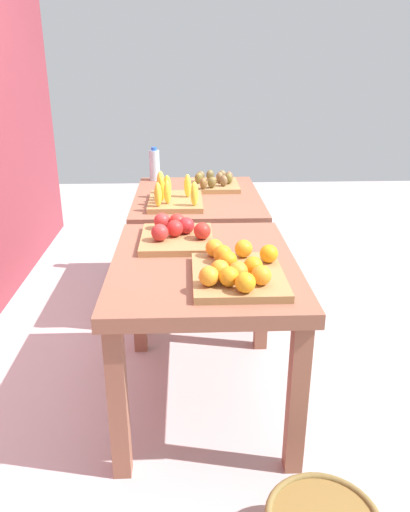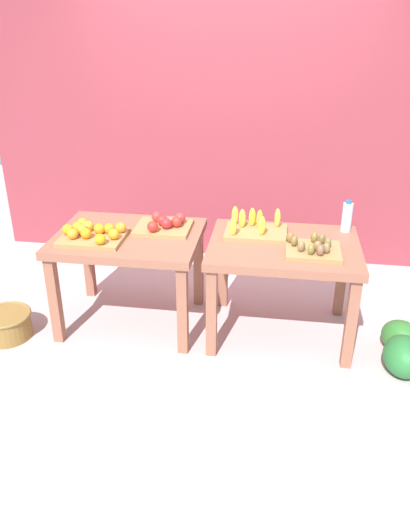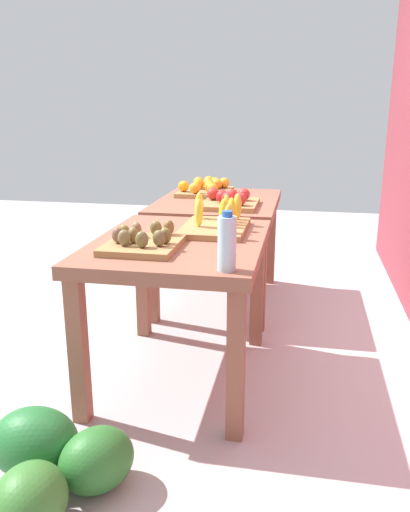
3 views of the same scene
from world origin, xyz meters
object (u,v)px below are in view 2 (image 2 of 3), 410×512
display_table_left (129,247)px  orange_bin (92,234)px  display_table_right (283,257)px  apple_bin (164,225)px  water_bottle (347,217)px  kiwi_bin (313,248)px  wicker_basket (7,324)px  banana_crate (255,228)px

display_table_left → orange_bin: 0.29m
display_table_right → apple_bin: (-0.88, 0.12, 0.14)m
display_table_right → water_bottle: size_ratio=4.43×
apple_bin → kiwi_bin: apple_bin is taller
kiwi_bin → wicker_basket: kiwi_bin is taller
display_table_left → orange_bin: orange_bin is taller
display_table_left → display_table_right: same height
banana_crate → kiwi_bin: 0.48m
display_table_right → water_bottle: 0.57m
banana_crate → kiwi_bin: size_ratio=1.20×
display_table_right → orange_bin: 1.35m
display_table_left → orange_bin: (-0.22, -0.12, 0.15)m
orange_bin → kiwi_bin: bearing=0.0°
display_table_left → display_table_right: size_ratio=1.00×
display_table_right → water_bottle: water_bottle is taller
display_table_left → water_bottle: 1.60m
banana_crate → wicker_basket: bearing=-164.3°
orange_bin → kiwi_bin: size_ratio=1.22×
display_table_left → display_table_right: (1.12, 0.00, 0.00)m
display_table_left → apple_bin: apple_bin is taller
display_table_right → banana_crate: banana_crate is taller
banana_crate → water_bottle: size_ratio=1.87×
orange_bin → apple_bin: apple_bin is taller
apple_bin → display_table_right: bearing=-7.7°
display_table_left → water_bottle: (1.56, 0.29, 0.22)m
apple_bin → banana_crate: 0.66m
apple_bin → wicker_basket: size_ratio=1.07×
banana_crate → wicker_basket: size_ratio=1.18×
banana_crate → kiwi_bin: banana_crate is taller
display_table_left → apple_bin: size_ratio=2.60×
display_table_left → banana_crate: (0.90, 0.14, 0.15)m
display_table_right → kiwi_bin: kiwi_bin is taller
banana_crate → display_table_right: bearing=-33.6°
display_table_left → wicker_basket: display_table_left is taller
display_table_right → orange_bin: orange_bin is taller
banana_crate → wicker_basket: 1.95m
display_table_right → apple_bin: 0.90m
wicker_basket → apple_bin: bearing=23.0°
display_table_right → banana_crate: size_ratio=2.36×
display_table_left → kiwi_bin: (1.31, -0.12, 0.14)m
kiwi_bin → orange_bin: bearing=-180.0°
apple_bin → banana_crate: banana_crate is taller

